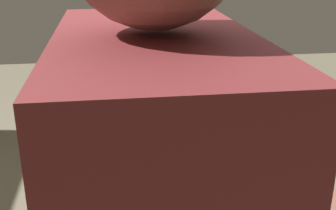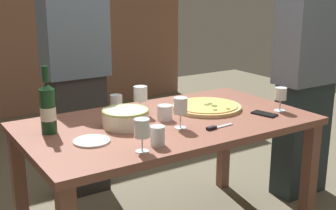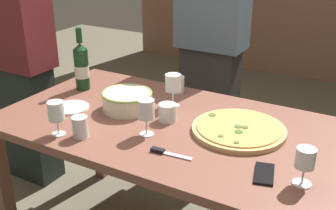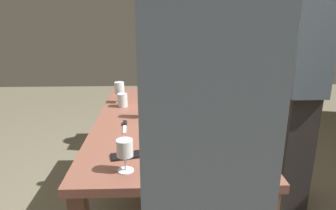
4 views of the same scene
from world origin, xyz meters
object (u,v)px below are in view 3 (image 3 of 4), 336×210
at_px(pizza, 239,129).
at_px(cup_amber, 178,84).
at_px(wine_bottle, 82,66).
at_px(wine_glass_far_right, 56,113).
at_px(pizza_knife, 166,153).
at_px(cell_phone, 264,174).
at_px(wine_glass_far_left, 305,160).
at_px(dining_table, 168,140).
at_px(cup_spare, 80,127).
at_px(wine_glass_near_pizza, 173,83).
at_px(wine_glass_by_bottle, 146,111).
at_px(person_guest_left, 211,43).
at_px(person_host, 19,64).
at_px(cup_ceramic, 167,112).
at_px(side_plate, 71,108).
at_px(serving_bowl, 127,100).

relative_size(pizza, cup_amber, 4.67).
height_order(wine_bottle, wine_glass_far_right, wine_bottle).
bearing_deg(pizza_knife, cell_phone, 6.84).
bearing_deg(wine_glass_far_left, dining_table, 162.94).
bearing_deg(cup_amber, cup_spare, -99.83).
height_order(wine_glass_far_left, pizza_knife, wine_glass_far_left).
xyz_separation_m(wine_glass_near_pizza, wine_glass_far_right, (-0.29, -0.52, -0.02)).
relative_size(wine_glass_by_bottle, person_guest_left, 0.09).
bearing_deg(pizza_knife, wine_glass_far_right, -170.36).
bearing_deg(cell_phone, wine_glass_far_right, -6.04).
bearing_deg(pizza_knife, cup_amber, 114.18).
bearing_deg(pizza_knife, person_host, 161.46).
bearing_deg(cup_amber, wine_glass_by_bottle, -76.73).
xyz_separation_m(wine_glass_by_bottle, cup_spare, (-0.24, -0.16, -0.07)).
relative_size(cup_spare, person_host, 0.06).
bearing_deg(cup_ceramic, side_plate, -166.50).
distance_m(wine_glass_by_bottle, person_guest_left, 1.06).
height_order(cup_amber, cup_ceramic, cup_amber).
bearing_deg(wine_bottle, pizza_knife, -27.73).
bearing_deg(side_plate, dining_table, 11.55).
bearing_deg(serving_bowl, side_plate, -152.63).
relative_size(wine_glass_by_bottle, cell_phone, 1.15).
xyz_separation_m(cup_amber, pizza_knife, (0.28, -0.62, -0.04)).
bearing_deg(wine_glass_near_pizza, wine_glass_by_bottle, -81.03).
bearing_deg(wine_glass_far_right, wine_glass_near_pizza, 61.42).
height_order(wine_glass_near_pizza, wine_glass_far_right, wine_glass_near_pizza).
height_order(cup_amber, person_guest_left, person_guest_left).
distance_m(pizza_knife, person_guest_left, 1.20).
bearing_deg(wine_glass_by_bottle, wine_glass_far_left, -4.17).
distance_m(wine_glass_far_left, person_host, 1.88).
distance_m(serving_bowl, cup_ceramic, 0.24).
height_order(dining_table, wine_glass_far_right, wine_glass_far_right).
height_order(serving_bowl, wine_bottle, wine_bottle).
relative_size(wine_glass_by_bottle, cup_ceramic, 1.94).
xyz_separation_m(dining_table, cup_ceramic, (-0.01, 0.02, 0.13)).
relative_size(dining_table, cell_phone, 11.11).
bearing_deg(person_guest_left, side_plate, -29.34).
xyz_separation_m(wine_glass_far_right, side_plate, (-0.14, 0.24, -0.10)).
relative_size(wine_bottle, wine_glass_far_right, 2.23).
height_order(wine_glass_by_bottle, person_guest_left, person_guest_left).
relative_size(dining_table, wine_glass_far_right, 10.32).
xyz_separation_m(cup_ceramic, side_plate, (-0.49, -0.12, -0.04)).
distance_m(person_host, person_guest_left, 1.22).
relative_size(wine_bottle, wine_glass_far_left, 2.41).
bearing_deg(pizza, person_guest_left, 121.59).
height_order(cup_amber, person_host, person_host).
relative_size(wine_bottle, cell_phone, 2.40).
bearing_deg(person_host, cell_phone, -4.29).
xyz_separation_m(serving_bowl, wine_glass_far_left, (0.91, -0.23, 0.05)).
relative_size(dining_table, person_guest_left, 0.91).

